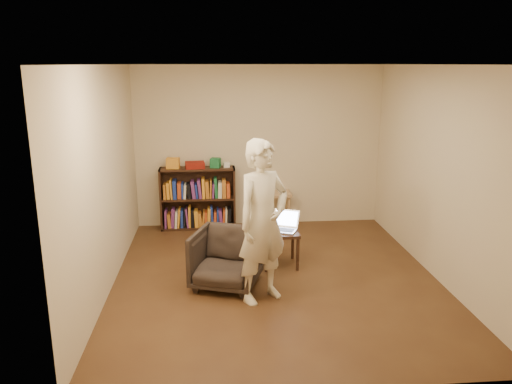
{
  "coord_description": "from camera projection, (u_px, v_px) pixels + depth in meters",
  "views": [
    {
      "loc": [
        -0.75,
        -5.75,
        2.61
      ],
      "look_at": [
        -0.22,
        0.35,
        1.03
      ],
      "focal_mm": 35.0,
      "sensor_mm": 36.0,
      "label": 1
    }
  ],
  "objects": [
    {
      "name": "ceiling",
      "position": [
        278.0,
        64.0,
        5.61
      ],
      "size": [
        4.5,
        4.5,
        0.0
      ],
      "primitive_type": "plane",
      "color": "silver",
      "rests_on": "wall_back"
    },
    {
      "name": "box_white",
      "position": [
        226.0,
        165.0,
        7.98
      ],
      "size": [
        0.11,
        0.11,
        0.08
      ],
      "primitive_type": "cube",
      "rotation": [
        0.0,
        0.0,
        0.14
      ],
      "color": "white",
      "rests_on": "bookshelf"
    },
    {
      "name": "laptop",
      "position": [
        284.0,
        226.0,
        6.59
      ],
      "size": [
        0.46,
        0.47,
        0.23
      ],
      "rotation": [
        0.0,
        0.0,
        -0.4
      ],
      "color": "silver",
      "rests_on": "side_table"
    },
    {
      "name": "wall_left",
      "position": [
        105.0,
        180.0,
        5.77
      ],
      "size": [
        0.0,
        4.5,
        4.5
      ],
      "primitive_type": "plane",
      "rotation": [
        1.57,
        0.0,
        1.57
      ],
      "color": "beige",
      "rests_on": "floor"
    },
    {
      "name": "wall_right",
      "position": [
        439.0,
        174.0,
        6.11
      ],
      "size": [
        0.0,
        4.5,
        4.5
      ],
      "primitive_type": "plane",
      "rotation": [
        1.57,
        0.0,
        -1.57
      ],
      "color": "beige",
      "rests_on": "floor"
    },
    {
      "name": "box_yellow",
      "position": [
        173.0,
        163.0,
        7.88
      ],
      "size": [
        0.21,
        0.16,
        0.16
      ],
      "primitive_type": "cube",
      "rotation": [
        0.0,
        0.0,
        -0.09
      ],
      "color": "orange",
      "rests_on": "bookshelf"
    },
    {
      "name": "side_table",
      "position": [
        280.0,
        237.0,
        6.57
      ],
      "size": [
        0.47,
        0.47,
        0.48
      ],
      "color": "black",
      "rests_on": "floor"
    },
    {
      "name": "box_green",
      "position": [
        215.0,
        163.0,
        7.95
      ],
      "size": [
        0.18,
        0.18,
        0.15
      ],
      "primitive_type": "cube",
      "rotation": [
        0.0,
        0.0,
        -0.26
      ],
      "color": "#1D6D3A",
      "rests_on": "bookshelf"
    },
    {
      "name": "red_cloth",
      "position": [
        195.0,
        165.0,
        7.91
      ],
      "size": [
        0.32,
        0.25,
        0.1
      ],
      "primitive_type": "cube",
      "rotation": [
        0.0,
        0.0,
        0.12
      ],
      "color": "maroon",
      "rests_on": "bookshelf"
    },
    {
      "name": "armchair",
      "position": [
        226.0,
        259.0,
        5.96
      ],
      "size": [
        0.95,
        0.97,
        0.7
      ],
      "primitive_type": "imported",
      "rotation": [
        0.0,
        0.0,
        -0.33
      ],
      "color": "#302720",
      "rests_on": "floor"
    },
    {
      "name": "stool",
      "position": [
        278.0,
        199.0,
        8.13
      ],
      "size": [
        0.4,
        0.4,
        0.58
      ],
      "color": "#A67851",
      "rests_on": "floor"
    },
    {
      "name": "floor",
      "position": [
        276.0,
        278.0,
        6.26
      ],
      "size": [
        4.5,
        4.5,
        0.0
      ],
      "primitive_type": "plane",
      "color": "#422615",
      "rests_on": "ground"
    },
    {
      "name": "bookshelf",
      "position": [
        198.0,
        202.0,
        8.09
      ],
      "size": [
        1.2,
        0.3,
        1.0
      ],
      "color": "black",
      "rests_on": "floor"
    },
    {
      "name": "person",
      "position": [
        263.0,
        222.0,
        5.49
      ],
      "size": [
        0.8,
        0.74,
        1.84
      ],
      "primitive_type": "imported",
      "rotation": [
        0.0,
        0.0,
        0.59
      ],
      "color": "beige",
      "rests_on": "floor"
    },
    {
      "name": "wall_back",
      "position": [
        259.0,
        147.0,
        8.11
      ],
      "size": [
        4.0,
        0.0,
        4.0
      ],
      "primitive_type": "plane",
      "rotation": [
        1.57,
        0.0,
        0.0
      ],
      "color": "beige",
      "rests_on": "floor"
    }
  ]
}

